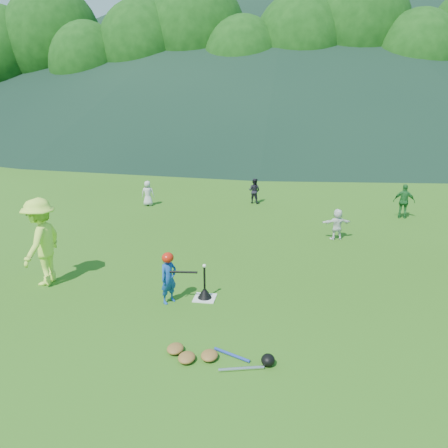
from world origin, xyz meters
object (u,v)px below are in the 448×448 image
Objects in this scene: fielder_a at (148,193)px; fielder_d at (337,224)px; home_plate at (205,298)px; batter_child at (169,278)px; adult_coach at (41,242)px; fielder_c at (404,201)px; batting_tee at (205,293)px; equipment_pile at (209,356)px; fielder_b at (254,191)px.

fielder_d is at bearing 145.48° from fielder_a.
batter_child is (-0.69, -0.28, 0.52)m from home_plate.
adult_coach is (-3.04, 0.47, 0.46)m from batter_child.
fielder_a is at bearing 116.85° from home_plate.
adult_coach reaches higher than home_plate.
fielder_c is (5.50, 7.18, 0.59)m from home_plate.
batting_tee is at bearing 39.88° from fielder_d.
fielder_d is 5.42m from batting_tee.
equipment_pile is (4.30, -9.60, -0.42)m from fielder_a.
fielder_c is at bearing 167.40° from fielder_a.
fielder_b is at bearing 88.56° from home_plate.
fielder_b is 1.45× the size of batting_tee.
adult_coach is at bearing 82.67° from fielder_b.
batter_child is 0.54× the size of adult_coach.
fielder_b is at bearing -70.72° from fielder_d.
batter_child is at bearing 102.19° from fielder_b.
fielder_a is 9.28m from fielder_c.
batter_child is at bearing -157.76° from home_plate.
home_plate is 0.12m from batting_tee.
fielder_a is at bearing 7.21° from fielder_c.
equipment_pile is at bearing -76.28° from batting_tee.
batter_child is 8.33m from fielder_a.
home_plate is 2.21m from equipment_pile.
equipment_pile is (0.52, -2.14, -0.06)m from batting_tee.
fielder_d is (3.05, 4.47, 0.45)m from home_plate.
batter_child reaches higher than fielder_d.
batter_child is 0.89× the size of fielder_c.
batter_child is 1.56× the size of batting_tee.
equipment_pile is (0.52, -2.14, 0.06)m from home_plate.
fielder_c is at bearing 52.57° from home_plate.
home_plate is at bearing 61.48° from fielder_c.
home_plate is 9.06m from fielder_c.
fielder_d is at bearing -3.81° from batter_child.
adult_coach reaches higher than fielder_c.
fielder_d is at bearing 120.14° from adult_coach.
fielder_c reaches higher than batter_child.
adult_coach is 4.94m from equipment_pile.
fielder_c is (9.27, -0.28, 0.12)m from fielder_a.
batter_child is at bearing 59.26° from fielder_c.
batting_tee is (-5.50, -7.18, -0.47)m from fielder_c.
fielder_a reaches higher than fielder_d.
fielder_b is at bearing 28.51° from batter_child.
home_plate is 0.42× the size of batter_child.
fielder_a is (-0.05, 7.26, -0.51)m from adult_coach.
batter_child is 9.69m from fielder_c.
home_plate is 8.37m from fielder_a.
batting_tee is (3.77, -7.46, -0.35)m from fielder_a.
home_plate is 0.25× the size of equipment_pile.
adult_coach reaches higher than fielder_b.
fielder_d is (6.82, -2.99, -0.02)m from fielder_a.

